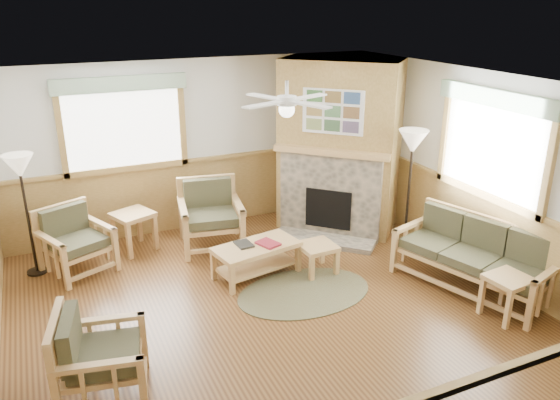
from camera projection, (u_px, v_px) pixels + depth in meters
name	position (u px, v px, depth m)	size (l,w,h in m)	color
floor	(274.00, 313.00, 6.55)	(6.00, 6.00, 0.01)	#573518
ceiling	(273.00, 86.00, 5.60)	(6.00, 6.00, 0.01)	white
wall_back	(197.00, 146.00, 8.63)	(6.00, 0.02, 2.70)	silver
wall_front	(461.00, 362.00, 3.52)	(6.00, 0.02, 2.70)	silver
wall_right	(480.00, 174.00, 7.24)	(0.02, 6.00, 2.70)	silver
wainscot	(274.00, 272.00, 6.35)	(6.00, 6.00, 1.10)	olive
fireplace	(339.00, 146.00, 8.62)	(2.20, 2.20, 2.70)	olive
window_back	(118.00, 74.00, 7.75)	(1.90, 0.16, 1.50)	white
window_right	(502.00, 87.00, 6.64)	(0.16, 1.90, 1.50)	white
ceiling_fan	(287.00, 84.00, 5.99)	(1.24, 1.24, 0.36)	white
sofa	(473.00, 257.00, 6.94)	(0.80, 1.95, 0.90)	tan
armchair_back_left	(76.00, 241.00, 7.39)	(0.80, 0.80, 0.90)	tan
armchair_back_right	(211.00, 216.00, 8.12)	(0.89, 0.89, 1.00)	tan
armchair_left	(102.00, 355.00, 5.05)	(0.79, 0.79, 0.89)	tan
coffee_table	(256.00, 260.00, 7.35)	(1.14, 0.57, 0.45)	tan
end_table_chairs	(134.00, 231.00, 8.09)	(0.53, 0.51, 0.59)	tan
end_table_sofa	(506.00, 297.00, 6.39)	(0.47, 0.45, 0.52)	tan
footstool	(317.00, 258.00, 7.47)	(0.47, 0.47, 0.41)	tan
braided_rug	(304.00, 292.00, 6.99)	(1.77, 1.77, 0.01)	brown
floor_lamp_left	(27.00, 216.00, 7.21)	(0.39, 0.39, 1.69)	black
floor_lamp_right	(409.00, 191.00, 7.91)	(0.42, 0.42, 1.83)	black
book_red	(268.00, 242.00, 7.28)	(0.22, 0.30, 0.03)	maroon
book_dark	(244.00, 243.00, 7.27)	(0.20, 0.27, 0.03)	black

